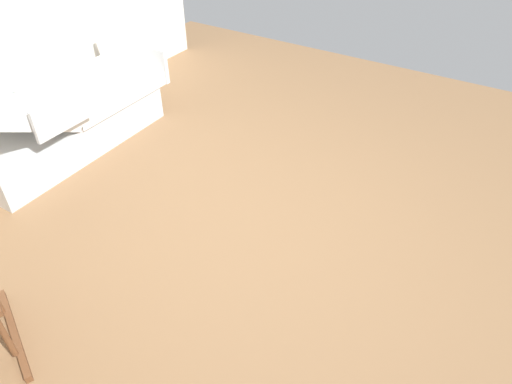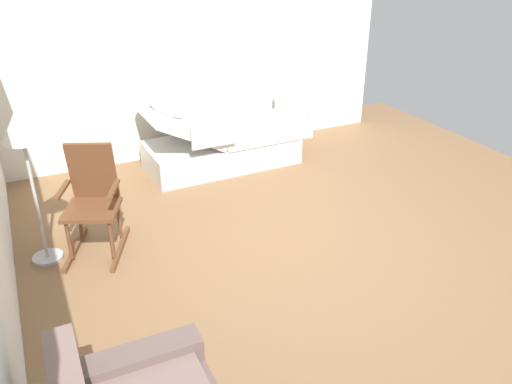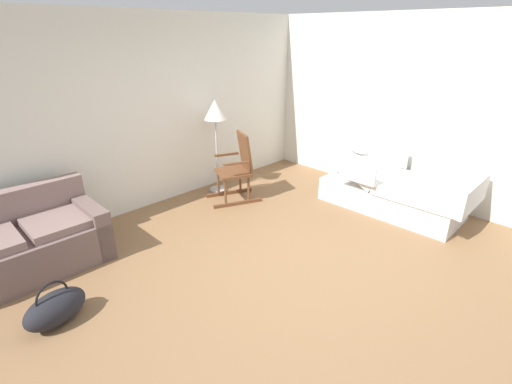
% 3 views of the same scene
% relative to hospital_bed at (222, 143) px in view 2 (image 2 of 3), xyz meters
% --- Properties ---
extents(ground_plane, '(7.39, 7.39, 0.00)m').
position_rel_hospital_bed_xyz_m(ground_plane, '(-2.34, 0.03, -0.30)').
color(ground_plane, olive).
extents(side_wall, '(0.10, 5.39, 2.70)m').
position_rel_hospital_bed_xyz_m(side_wall, '(0.67, 0.03, 1.05)').
color(side_wall, silver).
rests_on(side_wall, ground).
extents(hospital_bed, '(1.06, 2.10, 1.03)m').
position_rel_hospital_bed_xyz_m(hospital_bed, '(0.00, 0.00, 0.00)').
color(hospital_bed, silver).
rests_on(hospital_bed, ground).
extents(rocking_chair, '(0.88, 0.73, 1.05)m').
position_rel_hospital_bed_xyz_m(rocking_chair, '(-1.35, 1.85, 0.20)').
color(rocking_chair, brown).
rests_on(rocking_chair, ground).
extents(floor_lamp, '(0.34, 0.34, 1.48)m').
position_rel_hospital_bed_xyz_m(floor_lamp, '(-1.36, 2.33, 0.92)').
color(floor_lamp, '#B2B5BA').
rests_on(floor_lamp, ground).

